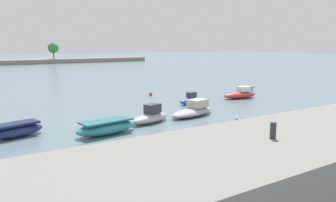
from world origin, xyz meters
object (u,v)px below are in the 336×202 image
object	(u,v)px
mooring_buoy_1	(236,118)
mooring_buoy_0	(151,94)
moored_boat_2	(150,117)
moored_boat_5	(240,94)
moored_boat_4	(190,100)
moored_boat_1	(107,127)
mooring_bollard	(273,130)
moored_boat_6	(246,91)
moored_boat_3	(193,110)
moored_boat_0	(15,130)

from	to	relation	value
mooring_buoy_1	mooring_buoy_0	bearing A→B (deg)	87.85
moored_boat_2	mooring_buoy_1	distance (m)	7.67
mooring_buoy_0	moored_boat_2	bearing A→B (deg)	-120.06
moored_boat_5	mooring_buoy_0	distance (m)	11.35
moored_boat_2	moored_boat_4	bearing A→B (deg)	15.34
moored_boat_1	mooring_buoy_0	size ratio (longest dim) A/B	11.96
moored_boat_5	moored_boat_1	bearing A→B (deg)	-156.06
mooring_bollard	mooring_buoy_1	size ratio (longest dim) A/B	2.73
moored_boat_4	moored_boat_5	bearing A→B (deg)	-13.89
moored_boat_5	moored_boat_6	distance (m)	4.18
moored_boat_2	moored_boat_4	distance (m)	9.79
moored_boat_1	moored_boat_3	world-z (taller)	moored_boat_3
moored_boat_3	moored_boat_6	xyz separation A→B (m)	(14.47, 7.40, -0.08)
moored_boat_2	moored_boat_5	world-z (taller)	moored_boat_2
moored_boat_3	mooring_buoy_1	size ratio (longest dim) A/B	22.78
mooring_bollard	moored_boat_3	xyz separation A→B (m)	(7.66, 15.59, -2.60)
moored_boat_0	moored_boat_1	size ratio (longest dim) A/B	0.85
moored_boat_6	moored_boat_3	bearing A→B (deg)	-172.44
moored_boat_0	moored_boat_2	bearing A→B (deg)	-21.33
moored_boat_0	moored_boat_2	distance (m)	10.51
moored_boat_6	moored_boat_0	bearing A→B (deg)	172.53
mooring_buoy_0	moored_boat_0	bearing A→B (deg)	-146.79
moored_boat_6	moored_boat_4	bearing A→B (deg)	172.29
mooring_bollard	moored_boat_3	bearing A→B (deg)	63.82
moored_boat_0	mooring_buoy_1	size ratio (longest dim) A/B	17.12
moored_boat_0	moored_boat_5	xyz separation A→B (m)	(26.24, 3.98, 0.01)
moored_boat_5	moored_boat_6	xyz separation A→B (m)	(3.44, 2.36, -0.10)
moored_boat_4	mooring_buoy_1	bearing A→B (deg)	-111.82
moored_boat_3	moored_boat_2	bearing A→B (deg)	168.24
moored_boat_3	mooring_buoy_1	bearing A→B (deg)	-72.23
moored_boat_3	mooring_buoy_0	distance (m)	13.15
moored_boat_1	moored_boat_6	xyz separation A→B (m)	(23.85, 9.12, -0.11)
moored_boat_1	mooring_buoy_0	distance (m)	18.99
mooring_bollard	moored_boat_5	size ratio (longest dim) A/B	0.14
moored_boat_2	moored_boat_6	xyz separation A→B (m)	(19.25, 7.65, -0.10)
moored_boat_5	mooring_buoy_1	size ratio (longest dim) A/B	19.23
moored_boat_5	mooring_buoy_1	bearing A→B (deg)	-130.63
moored_boat_1	moored_boat_3	size ratio (longest dim) A/B	0.89
moored_boat_2	moored_boat_6	size ratio (longest dim) A/B	1.03
mooring_bollard	mooring_buoy_1	xyz separation A→B (m)	(9.85, 12.16, -2.96)
moored_boat_2	mooring_buoy_0	world-z (taller)	moored_boat_2
moored_boat_1	moored_boat_3	bearing A→B (deg)	2.31
moored_boat_3	mooring_buoy_0	bearing A→B (deg)	63.01
moored_boat_0	moored_boat_3	world-z (taller)	moored_boat_3
moored_boat_1	mooring_buoy_1	distance (m)	11.69
mooring_bollard	moored_boat_1	distance (m)	14.21
moored_boat_4	moored_boat_3	bearing A→B (deg)	-137.46
moored_boat_1	moored_boat_5	bearing A→B (deg)	10.25
mooring_bollard	moored_boat_6	size ratio (longest dim) A/B	0.16
mooring_buoy_0	moored_boat_3	bearing A→B (deg)	-102.28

